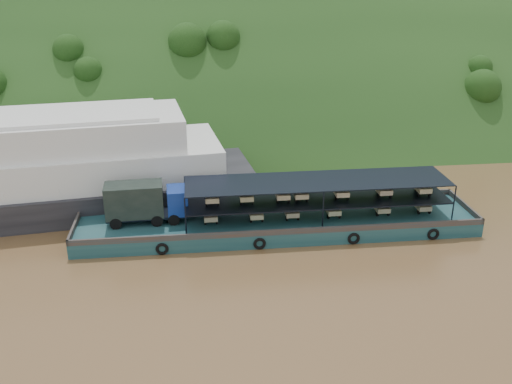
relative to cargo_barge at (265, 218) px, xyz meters
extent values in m
plane|color=brown|center=(1.33, -1.78, -1.19)|extent=(160.00, 160.00, 0.00)
cube|color=black|center=(1.33, 34.22, -1.19)|extent=(140.00, 39.60, 39.60)
cube|color=#133A42|center=(1.07, -0.05, -0.59)|extent=(35.00, 7.00, 1.20)
cube|color=#592D19|center=(1.07, 3.35, 0.26)|extent=(35.00, 0.20, 0.50)
cube|color=#592D19|center=(1.07, -3.45, 0.26)|extent=(35.00, 0.20, 0.50)
cube|color=#592D19|center=(18.47, -0.05, 0.26)|extent=(0.20, 7.00, 0.50)
cube|color=#592D19|center=(-16.33, -0.05, 0.26)|extent=(0.20, 7.00, 0.50)
torus|color=black|center=(-8.93, -3.60, -0.64)|extent=(1.06, 0.26, 1.06)
torus|color=black|center=(-0.93, -3.60, -0.64)|extent=(1.06, 0.26, 1.06)
torus|color=black|center=(7.07, -3.60, -0.64)|extent=(1.06, 0.26, 1.06)
torus|color=black|center=(14.07, -3.60, -0.64)|extent=(1.06, 0.26, 1.06)
cylinder|color=black|center=(-12.82, -0.73, 0.52)|extent=(1.03, 0.40, 1.01)
cylinder|color=black|center=(-12.91, 1.40, 0.52)|extent=(1.03, 0.40, 1.01)
cylinder|color=black|center=(-9.38, -0.58, 0.52)|extent=(1.03, 0.40, 1.01)
cylinder|color=black|center=(-9.47, 1.54, 0.52)|extent=(1.03, 0.40, 1.01)
cylinder|color=black|center=(-7.96, -0.52, 0.52)|extent=(1.03, 0.40, 1.01)
cylinder|color=black|center=(-8.05, 1.61, 0.52)|extent=(1.03, 0.40, 1.01)
cube|color=black|center=(-10.23, 0.45, 0.67)|extent=(6.98, 2.53, 0.20)
cube|color=navy|center=(-7.60, 0.56, 1.84)|extent=(1.83, 2.51, 2.23)
cube|color=black|center=(-6.74, 0.60, 2.24)|extent=(0.15, 2.03, 0.91)
cube|color=black|center=(-11.25, 0.40, 2.14)|extent=(4.97, 2.64, 2.84)
cube|color=black|center=(4.57, -0.05, 1.67)|extent=(23.00, 5.00, 0.12)
cube|color=black|center=(4.57, -0.05, 3.31)|extent=(23.00, 5.00, 0.08)
cylinder|color=black|center=(-6.93, -2.55, 1.66)|extent=(0.12, 0.12, 3.30)
cylinder|color=black|center=(-6.93, 2.45, 1.66)|extent=(0.12, 0.12, 3.30)
cylinder|color=black|center=(4.57, -2.55, 1.66)|extent=(0.12, 0.12, 3.30)
cylinder|color=black|center=(4.57, 2.45, 1.66)|extent=(0.12, 0.12, 3.30)
cylinder|color=black|center=(16.07, -2.55, 1.66)|extent=(0.12, 0.12, 3.30)
cylinder|color=black|center=(16.07, 2.45, 1.66)|extent=(0.12, 0.12, 3.30)
cylinder|color=black|center=(-4.80, 1.00, 0.27)|extent=(0.12, 0.52, 0.52)
cylinder|color=black|center=(-5.30, -0.80, 0.27)|extent=(0.14, 0.52, 0.52)
cylinder|color=black|center=(-4.30, -0.80, 0.27)|extent=(0.14, 0.52, 0.52)
cube|color=#C8B98D|center=(-4.80, -0.45, 0.61)|extent=(1.15, 1.50, 0.44)
cube|color=red|center=(-4.80, 0.70, 0.79)|extent=(0.55, 0.80, 0.80)
cube|color=red|center=(-4.80, 0.50, 1.29)|extent=(0.50, 0.10, 0.10)
cylinder|color=black|center=(-0.85, 1.00, 0.27)|extent=(0.12, 0.52, 0.52)
cylinder|color=black|center=(-1.35, -0.80, 0.27)|extent=(0.14, 0.52, 0.52)
cylinder|color=black|center=(-0.35, -0.80, 0.27)|extent=(0.14, 0.52, 0.52)
cube|color=beige|center=(-0.85, -0.45, 0.61)|extent=(1.15, 1.50, 0.44)
cube|color=#B10B15|center=(-0.85, 0.70, 0.79)|extent=(0.55, 0.80, 0.80)
cube|color=#B10B15|center=(-0.85, 0.50, 1.29)|extent=(0.50, 0.10, 0.10)
cylinder|color=black|center=(2.29, 1.00, 0.27)|extent=(0.12, 0.52, 0.52)
cylinder|color=black|center=(1.79, -0.80, 0.27)|extent=(0.14, 0.52, 0.52)
cylinder|color=black|center=(2.79, -0.80, 0.27)|extent=(0.14, 0.52, 0.52)
cube|color=beige|center=(2.29, -0.45, 0.61)|extent=(1.15, 1.50, 0.44)
cube|color=red|center=(2.29, 0.70, 0.79)|extent=(0.55, 0.80, 0.80)
cube|color=red|center=(2.29, 0.50, 1.29)|extent=(0.50, 0.10, 0.10)
cylinder|color=black|center=(6.01, 1.00, 0.27)|extent=(0.12, 0.52, 0.52)
cylinder|color=black|center=(5.51, -0.80, 0.27)|extent=(0.14, 0.52, 0.52)
cylinder|color=black|center=(6.51, -0.80, 0.27)|extent=(0.14, 0.52, 0.52)
cube|color=beige|center=(6.01, -0.45, 0.61)|extent=(1.15, 1.50, 0.44)
cube|color=red|center=(6.01, 0.70, 0.79)|extent=(0.55, 0.80, 0.80)
cube|color=red|center=(6.01, 0.50, 1.29)|extent=(0.50, 0.10, 0.10)
cylinder|color=black|center=(10.45, 1.00, 0.27)|extent=(0.12, 0.52, 0.52)
cylinder|color=black|center=(9.95, -0.80, 0.27)|extent=(0.14, 0.52, 0.52)
cylinder|color=black|center=(10.95, -0.80, 0.27)|extent=(0.14, 0.52, 0.52)
cube|color=#C8BD8D|center=(10.45, -0.45, 0.61)|extent=(1.15, 1.50, 0.44)
cube|color=red|center=(10.45, 0.70, 0.79)|extent=(0.55, 0.80, 0.80)
cube|color=red|center=(10.45, 0.50, 1.29)|extent=(0.50, 0.10, 0.10)
cylinder|color=black|center=(14.26, 1.00, 0.27)|extent=(0.12, 0.52, 0.52)
cylinder|color=black|center=(13.76, -0.80, 0.27)|extent=(0.14, 0.52, 0.52)
cylinder|color=black|center=(14.76, -0.80, 0.27)|extent=(0.14, 0.52, 0.52)
cube|color=tan|center=(14.26, -0.45, 0.61)|extent=(1.15, 1.50, 0.44)
cube|color=red|center=(14.26, 0.70, 0.79)|extent=(0.55, 0.80, 0.80)
cube|color=red|center=(14.26, 0.50, 1.29)|extent=(0.50, 0.10, 0.10)
cylinder|color=black|center=(-4.64, 1.00, 1.99)|extent=(0.12, 0.52, 0.52)
cylinder|color=black|center=(-5.14, -0.80, 1.99)|extent=(0.14, 0.52, 0.52)
cylinder|color=black|center=(-4.14, -0.80, 1.99)|extent=(0.14, 0.52, 0.52)
cube|color=#CABB8F|center=(-4.64, -0.45, 2.33)|extent=(1.15, 1.50, 0.44)
cube|color=beige|center=(-4.64, 0.70, 2.51)|extent=(0.55, 0.80, 0.80)
cube|color=beige|center=(-4.64, 0.50, 3.01)|extent=(0.50, 0.10, 0.10)
cylinder|color=black|center=(-1.70, 1.00, 1.99)|extent=(0.12, 0.52, 0.52)
cylinder|color=black|center=(-2.20, -0.80, 1.99)|extent=(0.14, 0.52, 0.52)
cylinder|color=black|center=(-1.20, -0.80, 1.99)|extent=(0.14, 0.52, 0.52)
cube|color=#BEB986|center=(-1.70, -0.45, 2.33)|extent=(1.15, 1.50, 0.44)
cube|color=#19429B|center=(-1.70, 0.70, 2.51)|extent=(0.55, 0.80, 0.80)
cube|color=#19429B|center=(-1.70, 0.50, 3.01)|extent=(0.50, 0.10, 0.10)
cylinder|color=black|center=(3.05, 1.00, 1.99)|extent=(0.12, 0.52, 0.52)
cylinder|color=black|center=(2.55, -0.80, 1.99)|extent=(0.14, 0.52, 0.52)
cylinder|color=black|center=(3.55, -0.80, 1.99)|extent=(0.14, 0.52, 0.52)
cube|color=beige|center=(3.05, -0.45, 2.33)|extent=(1.15, 1.50, 0.44)
cube|color=red|center=(3.05, 0.70, 2.51)|extent=(0.55, 0.80, 0.80)
cube|color=red|center=(3.05, 0.50, 3.01)|extent=(0.50, 0.10, 0.10)
cylinder|color=black|center=(6.64, 1.00, 1.99)|extent=(0.12, 0.52, 0.52)
cylinder|color=black|center=(6.14, -0.80, 1.99)|extent=(0.14, 0.52, 0.52)
cylinder|color=black|center=(7.14, -0.80, 1.99)|extent=(0.14, 0.52, 0.52)
cube|color=beige|center=(6.64, -0.45, 2.33)|extent=(1.15, 1.50, 0.44)
cube|color=beige|center=(6.64, 0.70, 2.51)|extent=(0.55, 0.80, 0.80)
cube|color=beige|center=(6.64, 0.50, 3.01)|extent=(0.50, 0.10, 0.10)
cylinder|color=black|center=(10.50, 1.00, 1.99)|extent=(0.12, 0.52, 0.52)
cylinder|color=black|center=(10.00, -0.80, 1.99)|extent=(0.14, 0.52, 0.52)
cylinder|color=black|center=(11.00, -0.80, 1.99)|extent=(0.14, 0.52, 0.52)
cube|color=beige|center=(10.50, -0.45, 2.33)|extent=(1.15, 1.50, 0.44)
cube|color=red|center=(10.50, 0.70, 2.51)|extent=(0.55, 0.80, 0.80)
cube|color=red|center=(10.50, 0.50, 3.01)|extent=(0.50, 0.10, 0.10)
cylinder|color=black|center=(14.07, 1.00, 1.99)|extent=(0.12, 0.52, 0.52)
cylinder|color=black|center=(13.57, -0.80, 1.99)|extent=(0.14, 0.52, 0.52)
cylinder|color=black|center=(14.57, -0.80, 1.99)|extent=(0.14, 0.52, 0.52)
cube|color=beige|center=(14.07, -0.45, 2.33)|extent=(1.15, 1.50, 0.44)
cube|color=#1A2BA0|center=(14.07, 0.70, 2.51)|extent=(0.55, 0.80, 0.80)
cube|color=#1A2BA0|center=(14.07, 0.50, 3.01)|extent=(0.50, 0.10, 0.10)
cylinder|color=black|center=(1.44, 1.00, 1.99)|extent=(0.12, 0.52, 0.52)
cylinder|color=black|center=(0.94, -0.80, 1.99)|extent=(0.14, 0.52, 0.52)
cylinder|color=black|center=(1.94, -0.80, 1.99)|extent=(0.14, 0.52, 0.52)
cube|color=beige|center=(1.44, -0.45, 2.33)|extent=(1.15, 1.50, 0.44)
cube|color=red|center=(1.44, 0.70, 2.51)|extent=(0.55, 0.80, 0.80)
cube|color=red|center=(1.44, 0.50, 3.01)|extent=(0.50, 0.10, 0.10)
cube|color=black|center=(-23.03, 7.04, 0.19)|extent=(46.87, 16.92, 2.75)
cube|color=white|center=(-23.03, 7.04, 3.16)|extent=(39.91, 14.95, 3.21)
cube|color=white|center=(-23.03, 7.04, 6.26)|extent=(32.95, 12.98, 2.98)
cube|color=white|center=(-23.03, 7.04, 7.92)|extent=(28.26, 11.29, 0.34)
camera|label=1|loc=(-6.09, -45.25, 21.30)|focal=40.00mm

